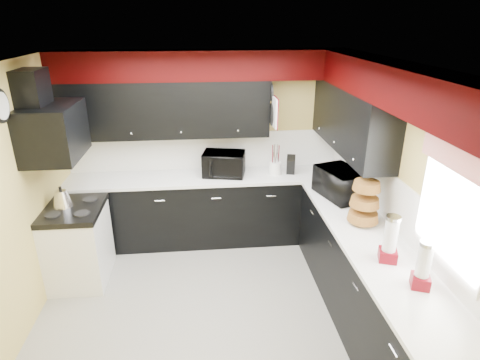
# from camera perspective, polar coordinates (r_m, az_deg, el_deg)

# --- Properties ---
(ground) EXTENTS (3.60, 3.60, 0.00)m
(ground) POSITION_cam_1_polar(r_m,az_deg,el_deg) (4.43, -3.83, -18.16)
(ground) COLOR gray
(ground) RESTS_ON ground
(wall_back) EXTENTS (3.60, 0.06, 2.50)m
(wall_back) POSITION_cam_1_polar(r_m,az_deg,el_deg) (5.42, -4.88, 4.82)
(wall_back) COLOR #E0C666
(wall_back) RESTS_ON ground
(wall_right) EXTENTS (0.06, 3.60, 2.50)m
(wall_right) POSITION_cam_1_polar(r_m,az_deg,el_deg) (4.17, 21.23, -2.13)
(wall_right) COLOR #E0C666
(wall_right) RESTS_ON ground
(wall_left) EXTENTS (0.06, 3.60, 2.50)m
(wall_left) POSITION_cam_1_polar(r_m,az_deg,el_deg) (4.13, -30.22, -4.03)
(wall_left) COLOR #E0C666
(wall_left) RESTS_ON ground
(ceiling) EXTENTS (3.60, 3.60, 0.06)m
(ceiling) POSITION_cam_1_polar(r_m,az_deg,el_deg) (3.39, -4.94, 15.99)
(ceiling) COLOR white
(ceiling) RESTS_ON wall_back
(cab_back) EXTENTS (3.60, 0.60, 0.90)m
(cab_back) POSITION_cam_1_polar(r_m,az_deg,el_deg) (5.44, -4.54, -4.20)
(cab_back) COLOR black
(cab_back) RESTS_ON ground
(cab_right) EXTENTS (0.60, 3.00, 0.90)m
(cab_right) POSITION_cam_1_polar(r_m,az_deg,el_deg) (4.21, 17.72, -14.03)
(cab_right) COLOR black
(cab_right) RESTS_ON ground
(counter_back) EXTENTS (3.62, 0.64, 0.04)m
(counter_back) POSITION_cam_1_polar(r_m,az_deg,el_deg) (5.25, -4.69, 0.40)
(counter_back) COLOR white
(counter_back) RESTS_ON cab_back
(counter_right) EXTENTS (0.64, 3.02, 0.04)m
(counter_right) POSITION_cam_1_polar(r_m,az_deg,el_deg) (3.95, 18.51, -8.50)
(counter_right) COLOR white
(counter_right) RESTS_ON cab_right
(splash_back) EXTENTS (3.60, 0.02, 0.50)m
(splash_back) POSITION_cam_1_polar(r_m,az_deg,el_deg) (5.43, -4.85, 4.18)
(splash_back) COLOR white
(splash_back) RESTS_ON counter_back
(splash_right) EXTENTS (0.02, 3.60, 0.50)m
(splash_right) POSITION_cam_1_polar(r_m,az_deg,el_deg) (4.19, 21.00, -2.88)
(splash_right) COLOR white
(splash_right) RESTS_ON counter_right
(upper_back) EXTENTS (2.60, 0.35, 0.70)m
(upper_back) POSITION_cam_1_polar(r_m,az_deg,el_deg) (5.13, -10.71, 9.88)
(upper_back) COLOR black
(upper_back) RESTS_ON wall_back
(upper_right) EXTENTS (0.35, 1.80, 0.70)m
(upper_right) POSITION_cam_1_polar(r_m,az_deg,el_deg) (4.71, 15.52, 8.38)
(upper_right) COLOR black
(upper_right) RESTS_ON wall_right
(soffit_back) EXTENTS (3.60, 0.36, 0.35)m
(soffit_back) POSITION_cam_1_polar(r_m,az_deg,el_deg) (5.02, -5.24, 15.98)
(soffit_back) COLOR black
(soffit_back) RESTS_ON wall_back
(soffit_right) EXTENTS (0.36, 3.24, 0.35)m
(soffit_right) POSITION_cam_1_polar(r_m,az_deg,el_deg) (3.65, 22.25, 12.13)
(soffit_right) COLOR black
(soffit_right) RESTS_ON wall_right
(stove) EXTENTS (0.60, 0.75, 0.86)m
(stove) POSITION_cam_1_polar(r_m,az_deg,el_deg) (5.00, -21.94, -8.68)
(stove) COLOR white
(stove) RESTS_ON ground
(cooktop) EXTENTS (0.62, 0.77, 0.06)m
(cooktop) POSITION_cam_1_polar(r_m,az_deg,el_deg) (4.79, -22.72, -3.94)
(cooktop) COLOR black
(cooktop) RESTS_ON stove
(hood) EXTENTS (0.50, 0.78, 0.55)m
(hood) POSITION_cam_1_polar(r_m,az_deg,el_deg) (4.52, -24.99, 6.26)
(hood) COLOR black
(hood) RESTS_ON wall_left
(hood_duct) EXTENTS (0.24, 0.40, 0.40)m
(hood_duct) POSITION_cam_1_polar(r_m,az_deg,el_deg) (4.48, -27.46, 11.28)
(hood_duct) COLOR black
(hood_duct) RESTS_ON wall_left
(window) EXTENTS (0.03, 0.86, 0.96)m
(window) POSITION_cam_1_polar(r_m,az_deg,el_deg) (3.35, 28.30, -3.71)
(window) COLOR white
(window) RESTS_ON wall_right
(valance) EXTENTS (0.04, 0.88, 0.20)m
(valance) POSITION_cam_1_polar(r_m,az_deg,el_deg) (3.18, 28.76, 2.73)
(valance) COLOR red
(valance) RESTS_ON wall_right
(pan_top) EXTENTS (0.03, 0.22, 0.40)m
(pan_top) POSITION_cam_1_polar(r_m,az_deg,el_deg) (5.07, 4.42, 12.36)
(pan_top) COLOR black
(pan_top) RESTS_ON upper_back
(pan_mid) EXTENTS (0.03, 0.28, 0.46)m
(pan_mid) POSITION_cam_1_polar(r_m,az_deg,el_deg) (5.00, 4.59, 9.28)
(pan_mid) COLOR black
(pan_mid) RESTS_ON upper_back
(pan_low) EXTENTS (0.03, 0.24, 0.42)m
(pan_low) POSITION_cam_1_polar(r_m,az_deg,el_deg) (5.25, 4.08, 9.60)
(pan_low) COLOR black
(pan_low) RESTS_ON upper_back
(cut_board) EXTENTS (0.03, 0.26, 0.35)m
(cut_board) POSITION_cam_1_polar(r_m,az_deg,el_deg) (4.87, 4.97, 9.54)
(cut_board) COLOR white
(cut_board) RESTS_ON upper_back
(baskets) EXTENTS (0.27, 0.27, 0.50)m
(baskets) POSITION_cam_1_polar(r_m,az_deg,el_deg) (4.13, 17.32, -2.93)
(baskets) COLOR brown
(baskets) RESTS_ON upper_right
(clock) EXTENTS (0.03, 0.30, 0.30)m
(clock) POSITION_cam_1_polar(r_m,az_deg,el_deg) (4.07, -30.92, 9.02)
(clock) COLOR black
(clock) RESTS_ON wall_left
(deco_plate) EXTENTS (0.03, 0.24, 0.24)m
(deco_plate) POSITION_cam_1_polar(r_m,az_deg,el_deg) (3.58, 25.45, 10.25)
(deco_plate) COLOR white
(deco_plate) RESTS_ON wall_right
(toaster_oven) EXTENTS (0.60, 0.54, 0.31)m
(toaster_oven) POSITION_cam_1_polar(r_m,az_deg,el_deg) (5.20, -2.31, 2.31)
(toaster_oven) COLOR black
(toaster_oven) RESTS_ON counter_back
(microwave) EXTENTS (0.55, 0.68, 0.33)m
(microwave) POSITION_cam_1_polar(r_m,az_deg,el_deg) (4.71, 14.16, -0.45)
(microwave) COLOR black
(microwave) RESTS_ON counter_right
(utensil_crock) EXTENTS (0.19, 0.19, 0.17)m
(utensil_crock) POSITION_cam_1_polar(r_m,az_deg,el_deg) (5.27, 5.02, 1.70)
(utensil_crock) COLOR white
(utensil_crock) RESTS_ON counter_back
(knife_block) EXTENTS (0.14, 0.17, 0.24)m
(knife_block) POSITION_cam_1_polar(r_m,az_deg,el_deg) (5.30, 7.24, 2.14)
(knife_block) COLOR black
(knife_block) RESTS_ON counter_back
(kettle) EXTENTS (0.28, 0.28, 0.19)m
(kettle) POSITION_cam_1_polar(r_m,az_deg,el_deg) (4.81, -24.00, -2.42)
(kettle) COLOR silver
(kettle) RESTS_ON cooktop
(dispenser_a) EXTENTS (0.18, 0.18, 0.39)m
(dispenser_a) POSITION_cam_1_polar(r_m,az_deg,el_deg) (3.60, 20.56, -8.01)
(dispenser_a) COLOR #61150E
(dispenser_a) RESTS_ON counter_right
(dispenser_b) EXTENTS (0.17, 0.17, 0.36)m
(dispenser_b) POSITION_cam_1_polar(r_m,az_deg,el_deg) (3.37, 24.60, -11.17)
(dispenser_b) COLOR #570200
(dispenser_b) RESTS_ON counter_right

